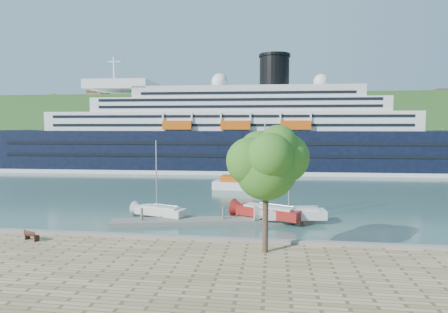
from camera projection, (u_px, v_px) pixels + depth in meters
ground at (177, 250)px, 32.19m from camera, size 400.00×400.00×0.00m
far_hillside at (256, 123)px, 174.49m from camera, size 400.00×50.00×24.00m
quay_coping at (176, 237)px, 31.90m from camera, size 220.00×0.50×0.30m
cruise_ship at (220, 113)px, 88.16m from camera, size 121.40×22.24×27.13m
park_bench at (32, 235)px, 31.48m from camera, size 1.58×1.08×0.94m
promenade_tree at (266, 184)px, 28.16m from camera, size 6.32×6.32×10.47m
floating_pontoon at (203, 221)px, 40.97m from camera, size 19.95×6.34×0.44m
sailboat_white_near at (160, 182)px, 42.54m from camera, size 6.89×3.82×8.58m
sailboat_red at (269, 175)px, 41.16m from camera, size 8.26×5.41×10.41m
sailboat_white_far at (294, 178)px, 40.56m from camera, size 7.88×3.06×9.91m
tender_launch at (238, 183)px, 62.63m from camera, size 8.66×3.78×2.32m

